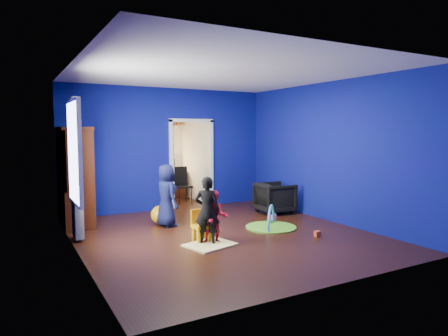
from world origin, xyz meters
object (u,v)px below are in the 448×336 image
child_navy (166,195)px  study_desk (170,185)px  vase (76,122)px  child_black (207,211)px  crt_tv (77,175)px  folding_chair (183,186)px  play_mat (271,227)px  hopper_ball (160,215)px  armchair (275,198)px  tv_armoire (75,177)px  toddler_red (215,217)px  kid_chair (202,228)px

child_navy → study_desk: size_ratio=1.40×
child_navy → vase: (-1.56, 0.64, 1.45)m
child_black → child_navy: 1.54m
child_black → crt_tv: 3.01m
study_desk → folding_chair: bearing=-90.0°
crt_tv → play_mat: size_ratio=0.71×
hopper_ball → study_desk: 3.17m
vase → play_mat: size_ratio=0.21×
armchair → vase: (-4.20, 0.63, 1.71)m
tv_armoire → play_mat: 3.99m
armchair → study_desk: (-1.38, 3.12, 0.02)m
child_navy → play_mat: bearing=-129.8°
armchair → folding_chair: 2.56m
tv_armoire → toddler_red: bearing=-54.0°
toddler_red → tv_armoire: (-1.82, 2.50, 0.53)m
child_black → hopper_ball: size_ratio=3.03×
armchair → child_black: child_black is taller
play_mat → study_desk: study_desk is taller
vase → crt_tv: bearing=82.4°
armchair → play_mat: (-0.91, -1.12, -0.34)m
child_navy → study_desk: child_navy is taller
kid_chair → folding_chair: 3.72m
armchair → folding_chair: bearing=37.4°
kid_chair → folding_chair: folding_chair is taller
hopper_ball → crt_tv: bearing=154.8°
toddler_red → folding_chair: folding_chair is taller
toddler_red → vase: size_ratio=4.41×
vase → hopper_ball: bearing=-14.5°
toddler_red → kid_chair: size_ratio=1.80×
vase → toddler_red: bearing=-50.5°
crt_tv → kid_chair: crt_tv is taller
tv_armoire → crt_tv: 0.06m
armchair → child_black: 2.95m
hopper_ball → play_mat: 2.25m
hopper_ball → folding_chair: 2.34m
study_desk → kid_chair: bearing=-104.3°
play_mat → study_desk: 4.28m
tv_armoire → crt_tv: tv_armoire is taller
kid_chair → play_mat: 1.66m
kid_chair → play_mat: bearing=5.9°
kid_chair → vase: bearing=126.6°
vase → play_mat: vase is taller
child_black → kid_chair: size_ratio=2.28×
armchair → hopper_ball: size_ratio=2.06×
vase → study_desk: 4.12m
child_black → crt_tv: crt_tv is taller
armchair → play_mat: 1.48m
child_navy → toddler_red: 1.59m
child_navy → folding_chair: child_navy is taller
toddler_red → hopper_ball: (-0.31, 1.81, -0.26)m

